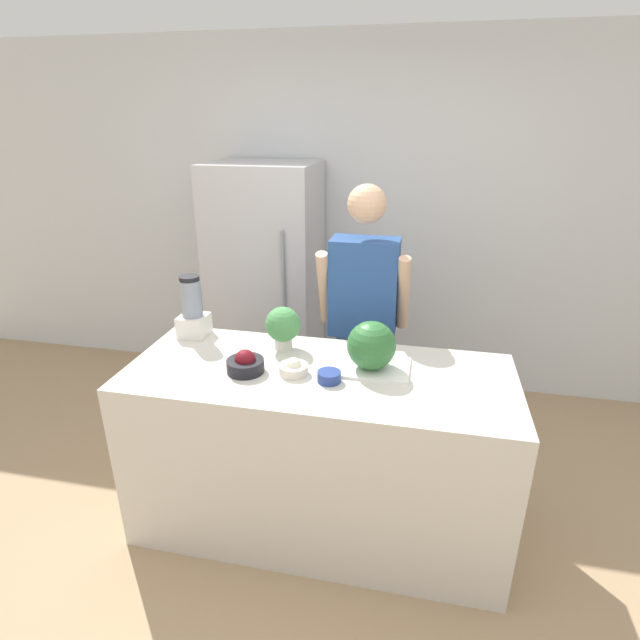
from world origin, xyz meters
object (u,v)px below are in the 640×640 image
at_px(refrigerator, 267,284).
at_px(watermelon, 371,345).
at_px(bowl_cream, 294,368).
at_px(person, 363,322).
at_px(blender, 193,311).
at_px(bowl_cherries, 245,364).
at_px(potted_plant, 283,326).
at_px(bowl_small_blue, 329,377).

xyz_separation_m(refrigerator, watermelon, (0.93, -1.28, 0.17)).
bearing_deg(bowl_cream, person, 73.52).
bearing_deg(watermelon, blender, 168.75).
height_order(bowl_cherries, potted_plant, potted_plant).
distance_m(bowl_cherries, blender, 0.55).
xyz_separation_m(bowl_cream, potted_plant, (-0.12, 0.26, 0.10)).
relative_size(watermelon, bowl_small_blue, 2.14).
bearing_deg(person, blender, -152.18).
xyz_separation_m(watermelon, potted_plant, (-0.47, 0.14, -0.00)).
distance_m(bowl_cream, blender, 0.73).
xyz_separation_m(refrigerator, bowl_small_blue, (0.76, -1.43, 0.06)).
xyz_separation_m(watermelon, bowl_cherries, (-0.58, -0.14, -0.09)).
bearing_deg(refrigerator, blender, -93.88).
height_order(watermelon, bowl_small_blue, watermelon).
distance_m(bowl_cherries, bowl_small_blue, 0.41).
bearing_deg(blender, watermelon, -11.25).
bearing_deg(bowl_cherries, potted_plant, 69.22).
xyz_separation_m(bowl_cherries, blender, (-0.42, 0.34, 0.11)).
bearing_deg(person, watermelon, -79.53).
bearing_deg(potted_plant, bowl_small_blue, -44.35).
bearing_deg(blender, bowl_cream, -25.65).
height_order(person, bowl_small_blue, person).
relative_size(person, bowl_cherries, 9.55).
xyz_separation_m(bowl_cherries, bowl_cream, (0.23, 0.03, -0.01)).
distance_m(person, blender, 1.01).
bearing_deg(watermelon, refrigerator, 126.01).
relative_size(refrigerator, watermelon, 7.53).
distance_m(refrigerator, blender, 1.10).
bearing_deg(blender, person, 27.82).
bearing_deg(potted_plant, bowl_cream, -64.52).
distance_m(bowl_small_blue, blender, 0.91).
xyz_separation_m(watermelon, bowl_small_blue, (-0.17, -0.15, -0.11)).
relative_size(bowl_cherries, bowl_small_blue, 1.64).
height_order(refrigerator, blender, refrigerator).
distance_m(person, watermelon, 0.69).
xyz_separation_m(person, potted_plant, (-0.35, -0.52, 0.16)).
bearing_deg(watermelon, bowl_cream, -162.25).
bearing_deg(refrigerator, person, -37.33).
xyz_separation_m(refrigerator, potted_plant, (0.45, -1.13, 0.17)).
xyz_separation_m(bowl_small_blue, potted_plant, (-0.30, 0.29, 0.10)).
bearing_deg(bowl_small_blue, blender, 157.07).
bearing_deg(bowl_cherries, bowl_cream, 6.94).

